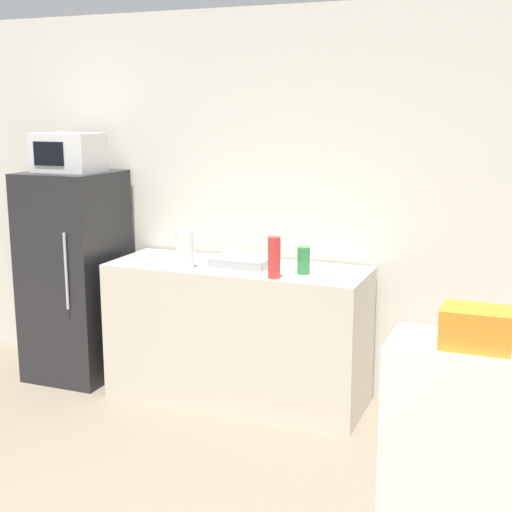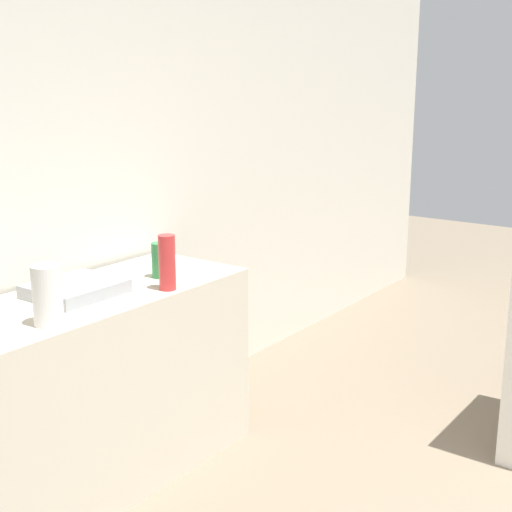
{
  "view_description": "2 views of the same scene",
  "coord_description": "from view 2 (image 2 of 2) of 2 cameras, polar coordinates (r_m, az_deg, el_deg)",
  "views": [
    {
      "loc": [
        1.53,
        -1.3,
        1.94
      ],
      "look_at": [
        0.15,
        2.18,
        1.16
      ],
      "focal_mm": 50.0,
      "sensor_mm": 36.0,
      "label": 1
    },
    {
      "loc": [
        -2.22,
        0.48,
        1.86
      ],
      "look_at": [
        0.18,
        2.24,
        1.13
      ],
      "focal_mm": 50.0,
      "sensor_mm": 36.0,
      "label": 2
    }
  ],
  "objects": [
    {
      "name": "wall_back",
      "position": [
        3.61,
        -15.12,
        4.49
      ],
      "size": [
        8.0,
        0.06,
        2.6
      ],
      "primitive_type": "cube",
      "color": "silver",
      "rests_on": "ground_plane"
    },
    {
      "name": "counter",
      "position": [
        3.41,
        -13.81,
        -10.74
      ],
      "size": [
        1.72,
        0.62,
        0.92
      ],
      "primitive_type": "cube",
      "color": "beige",
      "rests_on": "ground_plane"
    },
    {
      "name": "bottle_short",
      "position": [
        3.49,
        -7.71,
        -0.34
      ],
      "size": [
        0.08,
        0.08,
        0.17
      ],
      "primitive_type": "cylinder",
      "color": "#2D7F42",
      "rests_on": "counter"
    },
    {
      "name": "sink_basin",
      "position": [
        3.29,
        -14.27,
        -2.56
      ],
      "size": [
        0.38,
        0.34,
        0.06
      ],
      "primitive_type": "cube",
      "color": "#9EA3A8",
      "rests_on": "counter"
    },
    {
      "name": "paper_towel_roll",
      "position": [
        2.9,
        -16.35,
        -3.03
      ],
      "size": [
        0.12,
        0.12,
        0.24
      ],
      "primitive_type": "cylinder",
      "color": "white",
      "rests_on": "counter"
    },
    {
      "name": "bottle_tall",
      "position": [
        3.27,
        -7.12,
        -0.52
      ],
      "size": [
        0.08,
        0.08,
        0.26
      ],
      "primitive_type": "cylinder",
      "color": "red",
      "rests_on": "counter"
    }
  ]
}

